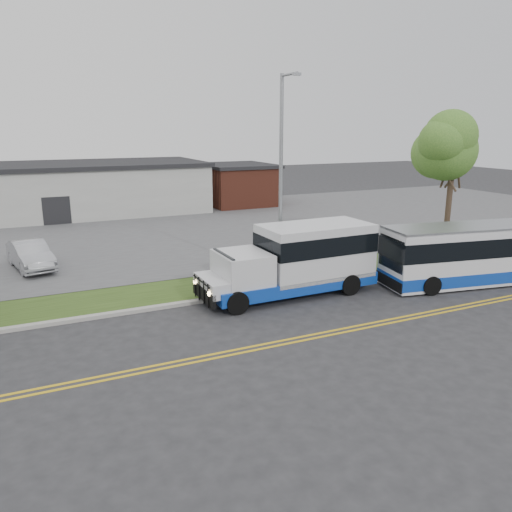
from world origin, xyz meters
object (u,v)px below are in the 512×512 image
parked_car_a (31,255)px  streetlight_near (282,172)px  shuttle_bus (300,258)px  transit_bus (485,253)px  tree_east (454,147)px

parked_car_a → streetlight_near: bearing=-43.3°
shuttle_bus → parked_car_a: size_ratio=1.82×
streetlight_near → transit_bus: (8.67, -4.53, -3.80)m
shuttle_bus → transit_bus: (8.90, -2.27, -0.22)m
tree_east → transit_bus: 7.16m
transit_bus → shuttle_bus: bearing=175.4°
parked_car_a → transit_bus: bearing=-41.6°
tree_east → shuttle_bus: 12.38m
shuttle_bus → parked_car_a: bearing=139.3°
shuttle_bus → parked_car_a: shuttle_bus is taller
shuttle_bus → parked_car_a: (-10.87, 9.05, -0.81)m
shuttle_bus → transit_bus: 9.18m
streetlight_near → shuttle_bus: streetlight_near is taller
tree_east → transit_bus: size_ratio=0.80×
parked_car_a → tree_east: bearing=-28.3°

